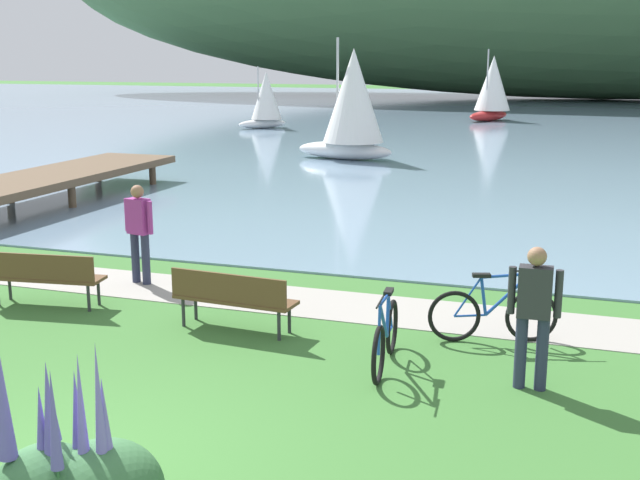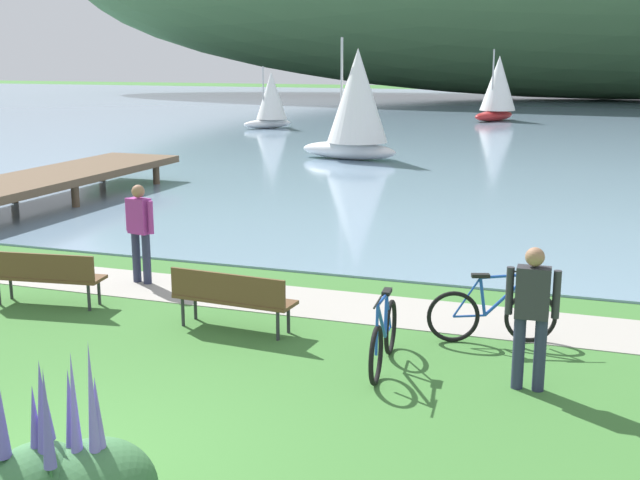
% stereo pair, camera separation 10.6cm
% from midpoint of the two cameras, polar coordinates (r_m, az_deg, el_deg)
% --- Properties ---
extents(ground_plane, '(200.00, 200.00, 0.00)m').
position_cam_midpoint_polar(ground_plane, '(8.20, -18.30, -15.62)').
color(ground_plane, '#3D7533').
extents(bay_water, '(180.00, 80.00, 0.04)m').
position_cam_midpoint_polar(bay_water, '(53.50, 14.03, 8.42)').
color(bay_water, '#7A99B2').
rests_on(bay_water, ground).
extents(shoreline_path, '(60.00, 1.50, 0.01)m').
position_cam_midpoint_polar(shoreline_path, '(12.97, -2.58, -4.25)').
color(shoreline_path, '#A39E93').
rests_on(shoreline_path, ground).
extents(park_bench_near_camera, '(1.83, 0.61, 0.88)m').
position_cam_midpoint_polar(park_bench_near_camera, '(11.47, -6.45, -3.94)').
color(park_bench_near_camera, brown).
rests_on(park_bench_near_camera, ground).
extents(park_bench_further_along, '(1.85, 0.72, 0.88)m').
position_cam_midpoint_polar(park_bench_further_along, '(13.22, -19.09, -2.31)').
color(park_bench_further_along, brown).
rests_on(park_bench_further_along, ground).
extents(bicycle_leaning_near_bench, '(0.22, 1.77, 1.01)m').
position_cam_midpoint_polar(bicycle_leaning_near_bench, '(10.16, 4.34, -6.86)').
color(bicycle_leaning_near_bench, black).
rests_on(bicycle_leaning_near_bench, ground).
extents(bicycle_beside_path, '(1.70, 0.61, 1.01)m').
position_cam_midpoint_polar(bicycle_beside_path, '(11.26, 11.86, -5.11)').
color(bicycle_beside_path, black).
rests_on(bicycle_beside_path, ground).
extents(person_at_shoreline, '(0.60, 0.30, 1.71)m').
position_cam_midpoint_polar(person_at_shoreline, '(14.01, -12.85, 0.84)').
color(person_at_shoreline, '#282D47').
rests_on(person_at_shoreline, ground).
extents(person_on_the_grass, '(0.61, 0.23, 1.71)m').
position_cam_midpoint_polar(person_on_the_grass, '(9.63, 14.54, -4.72)').
color(person_on_the_grass, '#282D47').
rests_on(person_on_the_grass, ground).
extents(sailboat_nearest_to_shore, '(2.51, 2.65, 3.24)m').
position_cam_midpoint_polar(sailboat_nearest_to_shore, '(43.57, -3.92, 9.87)').
color(sailboat_nearest_to_shore, white).
rests_on(sailboat_nearest_to_shore, bay_water).
extents(sailboat_mid_bay, '(2.81, 3.60, 4.14)m').
position_cam_midpoint_polar(sailboat_mid_bay, '(49.54, 12.00, 10.48)').
color(sailboat_mid_bay, '#B22323').
rests_on(sailboat_mid_bay, bay_water).
extents(sailboat_toward_hillside, '(3.88, 2.53, 4.43)m').
position_cam_midpoint_polar(sailboat_toward_hillside, '(30.07, 2.18, 9.63)').
color(sailboat_toward_hillside, white).
rests_on(sailboat_toward_hillside, bay_water).
extents(pier_dock, '(2.40, 10.00, 0.80)m').
position_cam_midpoint_polar(pier_dock, '(22.09, -19.31, 4.00)').
color(pier_dock, brown).
rests_on(pier_dock, ground).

